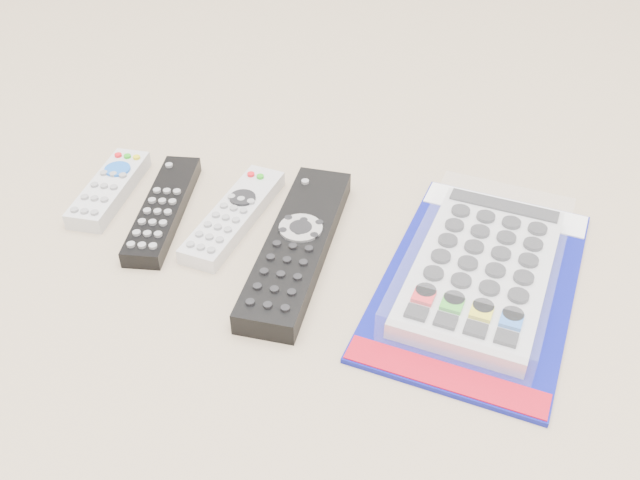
% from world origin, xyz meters
% --- Properties ---
extents(remote_small_grey, '(0.05, 0.15, 0.02)m').
position_xyz_m(remote_small_grey, '(-0.24, 0.02, 0.01)').
color(remote_small_grey, '#B2B2B4').
rests_on(remote_small_grey, ground).
extents(remote_slim_black, '(0.07, 0.20, 0.02)m').
position_xyz_m(remote_slim_black, '(-0.16, -0.00, 0.01)').
color(remote_slim_black, black).
rests_on(remote_slim_black, ground).
extents(remote_silver_dvd, '(0.07, 0.19, 0.02)m').
position_xyz_m(remote_silver_dvd, '(-0.07, 0.00, 0.01)').
color(remote_silver_dvd, silver).
rests_on(remote_silver_dvd, ground).
extents(remote_large_black, '(0.07, 0.26, 0.03)m').
position_xyz_m(remote_large_black, '(0.01, -0.04, 0.01)').
color(remote_large_black, black).
rests_on(remote_large_black, ground).
extents(jumbo_remote_packaged, '(0.24, 0.34, 0.04)m').
position_xyz_m(jumbo_remote_packaged, '(0.21, -0.04, 0.02)').
color(jumbo_remote_packaged, navy).
rests_on(jumbo_remote_packaged, ground).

